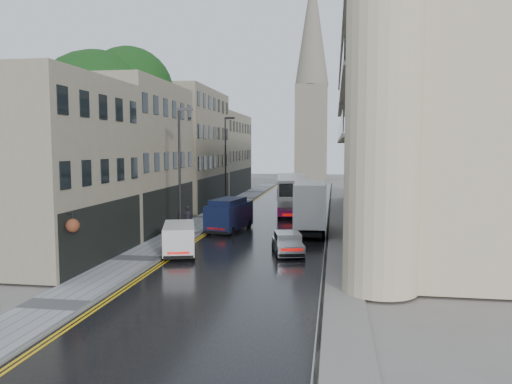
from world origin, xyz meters
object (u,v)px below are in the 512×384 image
(tree_near, at_px, (98,138))
(tree_far, at_px, (161,148))
(pedestrian, at_px, (188,218))
(lamp_post_far, at_px, (226,163))
(navy_van, at_px, (208,217))
(silver_hatchback, at_px, (278,247))
(cream_bus, at_px, (279,197))
(white_van, at_px, (164,244))
(lamp_post_near, at_px, (180,175))
(white_lorry, at_px, (295,211))

(tree_near, height_order, tree_far, tree_near)
(pedestrian, relative_size, lamp_post_far, 0.20)
(pedestrian, bearing_deg, tree_far, -78.49)
(navy_van, bearing_deg, silver_hatchback, -40.57)
(cream_bus, bearing_deg, pedestrian, -127.39)
(tree_far, distance_m, cream_bus, 13.47)
(white_van, height_order, navy_van, navy_van)
(tree_near, xyz_separation_m, white_van, (8.20, -8.98, -6.01))
(lamp_post_near, bearing_deg, cream_bus, 50.38)
(tree_near, bearing_deg, white_van, -47.61)
(cream_bus, xyz_separation_m, navy_van, (-3.99, -10.08, -0.44))
(white_van, bearing_deg, lamp_post_far, 77.31)
(tree_near, relative_size, tree_far, 1.11)
(cream_bus, relative_size, white_van, 3.09)
(silver_hatchback, relative_size, white_van, 0.86)
(white_lorry, relative_size, lamp_post_near, 0.83)
(white_van, distance_m, lamp_post_near, 6.47)
(tree_far, relative_size, pedestrian, 6.71)
(navy_van, bearing_deg, pedestrian, 170.11)
(tree_near, xyz_separation_m, lamp_post_far, (6.75, 13.58, -2.29))
(white_van, bearing_deg, silver_hatchback, -4.23)
(lamp_post_far, bearing_deg, tree_near, -111.05)
(silver_hatchback, distance_m, navy_van, 9.30)
(tree_far, height_order, cream_bus, tree_far)
(tree_near, xyz_separation_m, silver_hatchback, (14.43, -7.65, -6.27))
(tree_far, height_order, pedestrian, tree_far)
(tree_far, distance_m, white_van, 23.95)
(cream_bus, bearing_deg, white_lorry, -83.89)
(tree_near, relative_size, cream_bus, 1.11)
(navy_van, bearing_deg, white_lorry, 6.62)
(navy_van, xyz_separation_m, lamp_post_far, (-1.80, 14.03, 3.36))
(navy_van, bearing_deg, white_van, -82.19)
(white_van, bearing_deg, tree_near, 116.02)
(white_van, bearing_deg, tree_far, 93.40)
(silver_hatchback, height_order, lamp_post_near, lamp_post_near)
(cream_bus, bearing_deg, white_van, -109.34)
(lamp_post_near, bearing_deg, white_van, -100.65)
(white_lorry, distance_m, pedestrian, 8.12)
(cream_bus, relative_size, pedestrian, 6.77)
(tree_far, bearing_deg, white_van, -70.23)
(cream_bus, relative_size, white_lorry, 1.75)
(lamp_post_far, bearing_deg, cream_bus, -28.90)
(lamp_post_near, bearing_deg, white_lorry, 1.95)
(tree_far, bearing_deg, pedestrian, -63.05)
(pedestrian, xyz_separation_m, lamp_post_far, (-0.07, 13.40, 3.61))
(white_van, height_order, lamp_post_far, lamp_post_far)
(white_lorry, xyz_separation_m, navy_van, (-6.28, 0.39, -0.61))
(tree_near, bearing_deg, lamp_post_far, 63.56)
(tree_far, xyz_separation_m, lamp_post_far, (6.45, 0.58, -1.58))
(tree_near, relative_size, pedestrian, 7.49)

